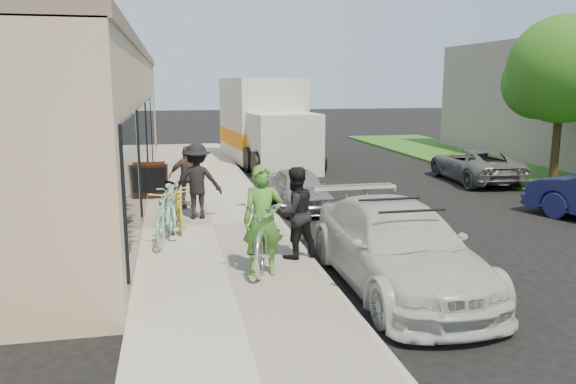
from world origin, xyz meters
TOP-DOWN VIEW (x-y plane):
  - ground at (0.00, 0.00)m, footprint 120.00×120.00m
  - sidewalk at (-2.00, 3.00)m, footprint 3.00×34.00m
  - curb at (-0.45, 3.00)m, footprint 0.12×34.00m
  - storefront at (-5.24, 7.99)m, footprint 3.60×20.00m
  - bike_rack at (-2.85, 3.65)m, footprint 0.29×0.58m
  - sandwich_board at (-3.26, 6.23)m, footprint 0.66×0.66m
  - sedan_white at (0.63, -1.08)m, footprint 1.88×4.60m
  - sedan_silver at (0.39, 4.85)m, footprint 1.30×3.08m
  - moving_truck at (0.92, 13.31)m, footprint 3.17×7.14m
  - far_car_gray at (7.00, 7.62)m, footprint 2.16×4.18m
  - median_tree at (9.50, 7.06)m, footprint 3.45×3.45m
  - tandem_bike at (-1.29, 0.05)m, footprint 1.41×2.42m
  - woman_rider at (-1.43, -0.46)m, footprint 0.69×0.48m
  - man_standing at (-0.73, 0.33)m, footprint 0.96×0.86m
  - cruiser_bike_a at (-2.98, 1.81)m, footprint 0.85×1.90m
  - cruiser_bike_b at (-2.89, 2.99)m, footprint 0.82×1.87m
  - cruiser_bike_c at (-2.74, 2.78)m, footprint 0.55×1.59m
  - bystander_a at (-2.28, 3.69)m, footprint 1.17×0.74m
  - bystander_b at (-2.47, 4.89)m, footprint 0.95×0.48m

SIDE VIEW (x-z plane):
  - ground at x=0.00m, z-range 0.00..0.00m
  - curb at x=-0.45m, z-range 0.00..0.13m
  - sidewalk at x=-2.00m, z-range 0.00..0.15m
  - sedan_silver at x=0.39m, z-range 0.00..1.04m
  - far_car_gray at x=7.00m, z-range 0.00..1.13m
  - cruiser_bike_c at x=-2.74m, z-range 0.15..1.09m
  - cruiser_bike_b at x=-2.89m, z-range 0.15..1.11m
  - sandwich_board at x=-3.26m, z-range 0.16..1.11m
  - sedan_white at x=0.63m, z-range -0.02..1.36m
  - bike_rack at x=-2.85m, z-range 0.24..1.12m
  - cruiser_bike_a at x=-2.98m, z-range 0.15..1.25m
  - tandem_bike at x=-1.29m, z-range 0.15..1.35m
  - bystander_b at x=-2.47m, z-range 0.15..1.71m
  - man_standing at x=-0.73m, z-range 0.15..1.79m
  - bystander_a at x=-2.28m, z-range 0.15..1.88m
  - woman_rider at x=-1.43m, z-range 0.15..1.95m
  - moving_truck at x=0.92m, z-range -0.19..3.22m
  - storefront at x=-5.24m, z-range 0.01..4.24m
  - median_tree at x=9.50m, z-range 0.87..6.15m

